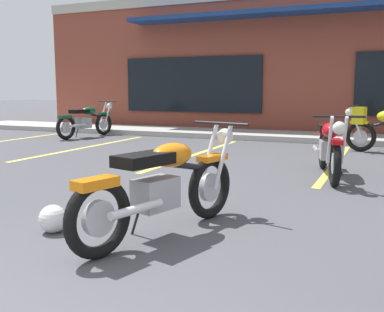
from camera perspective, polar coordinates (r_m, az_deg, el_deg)
ground_plane at (r=5.38m, az=-1.52°, el=-5.72°), size 80.00×80.00×0.00m
sidewalk_kerb at (r=12.34m, az=13.08°, el=2.39°), size 22.00×1.80×0.14m
brick_storefront_building at (r=16.16m, az=15.92°, el=10.87°), size 17.73×6.50×4.20m
painted_stall_lines at (r=8.86m, az=8.80°, el=-0.21°), size 13.71×4.80×0.01m
motorcycle_foreground_classic at (r=4.08m, az=-3.57°, el=-3.62°), size 0.88×2.07×0.98m
motorcycle_red_sportbike at (r=7.08m, az=16.77°, el=1.15°), size 0.87×2.08×0.98m
motorcycle_blue_standard at (r=12.81m, az=-13.12°, el=4.36°), size 0.71×2.10×0.98m
helmet_on_pavement at (r=4.41m, az=-16.99°, el=-7.52°), size 0.26×0.26×0.26m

